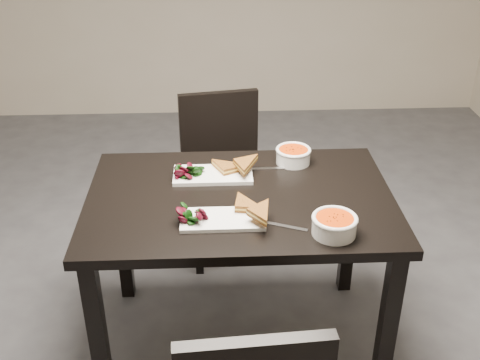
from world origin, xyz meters
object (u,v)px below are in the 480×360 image
Objects in this scene: table at (240,217)px; soup_bowl_near at (334,224)px; plate_near at (223,219)px; chair_far at (223,165)px; plate_far at (213,175)px; soup_bowl_far at (293,155)px.

table is 7.44× the size of soup_bowl_near.
table is 3.92× the size of plate_near.
chair_far is (-0.05, 0.78, -0.17)m from table.
table is 3.69× the size of plate_far.
chair_far is 0.68m from plate_far.
chair_far is 5.27× the size of soup_bowl_near.
plate_far is at bearing 122.83° from table.
chair_far reaches higher than table.
plate_near is 2.01× the size of soup_bowl_far.
soup_bowl_far is at bearing 48.41° from table.
plate_near is 1.90× the size of soup_bowl_near.
table is 1.41× the size of chair_far.
plate_near is at bearing -124.75° from soup_bowl_far.
table is at bearing -131.59° from soup_bowl_far.
plate_near is at bearing 165.54° from soup_bowl_near.
plate_far is at bearing -104.44° from chair_far.
table is at bearing 138.44° from soup_bowl_near.
plate_near is at bearing -100.74° from chair_far.
plate_near reaches higher than table.
soup_bowl_near is (0.37, -1.06, 0.31)m from chair_far.
chair_far reaches higher than plate_far.
plate_far is (-0.03, 0.34, 0.00)m from plate_near.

